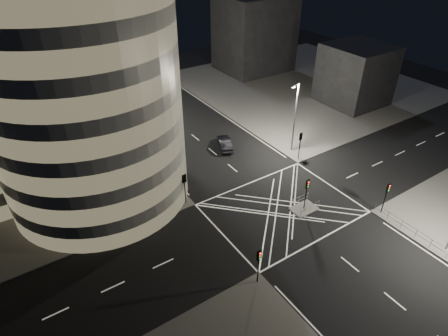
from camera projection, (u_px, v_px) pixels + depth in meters
ground at (282, 208)px, 42.99m from camera, size 120.00×120.00×0.00m
sidewalk_far_right at (304, 84)px, 74.93m from camera, size 42.00×42.00×0.15m
central_island at (304, 209)px, 42.82m from camera, size 3.00×2.00×0.15m
office_tower_curved at (25, 90)px, 39.45m from camera, size 30.00×29.00×27.20m
building_right_far at (254, 33)px, 78.36m from camera, size 14.00×12.00×15.00m
building_right_near at (356, 74)px, 64.94m from camera, size 10.00×10.00×10.00m
building_far_end at (84, 28)px, 76.36m from camera, size 18.00×8.00×18.00m
tree_a at (161, 171)px, 42.15m from camera, size 3.88×3.88×6.19m
tree_b at (140, 146)px, 46.14m from camera, size 4.09×4.09×6.60m
tree_c at (122, 125)px, 50.12m from camera, size 4.24×4.24×7.02m
tree_d at (106, 104)px, 53.86m from camera, size 4.98×4.98×8.20m
tree_e at (95, 99)px, 58.76m from camera, size 3.49×3.49×6.02m
traffic_signal_fl at (185, 184)px, 42.06m from camera, size 0.55×0.22×4.00m
traffic_signal_nl at (259, 260)px, 32.63m from camera, size 0.55×0.22×4.00m
traffic_signal_fr at (300, 141)px, 50.11m from camera, size 0.55×0.22×4.00m
traffic_signal_nr at (387, 193)px, 40.68m from camera, size 0.55×0.22×4.00m
traffic_signal_island at (307, 189)px, 41.24m from camera, size 0.55×0.22×4.00m
street_lamp_left_near at (157, 146)px, 43.91m from camera, size 1.25×0.25×10.00m
street_lamp_left_far at (106, 95)px, 56.39m from camera, size 1.25×0.25×10.00m
street_lamp_right_far at (295, 116)px, 50.46m from camera, size 1.25×0.25×10.00m
railing_near_right at (423, 238)px, 37.97m from camera, size 0.06×11.70×1.10m
railing_island_south at (310, 209)px, 41.85m from camera, size 2.80×0.06×1.10m
railing_island_north at (299, 200)px, 43.10m from camera, size 2.80×0.06×1.10m
sedan at (225, 143)px, 53.87m from camera, size 3.42×5.01×1.56m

